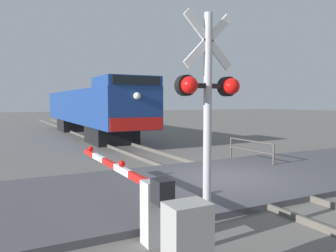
% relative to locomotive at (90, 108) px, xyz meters
% --- Properties ---
extents(ground_plane, '(160.00, 160.00, 0.00)m').
position_rel_locomotive_xyz_m(ground_plane, '(0.00, -15.80, -2.02)').
color(ground_plane, '#605E59').
extents(rail_track_left, '(0.08, 80.00, 0.15)m').
position_rel_locomotive_xyz_m(rail_track_left, '(-0.72, -15.80, -1.95)').
color(rail_track_left, '#59544C').
rests_on(rail_track_left, ground_plane).
extents(rail_track_right, '(0.08, 80.00, 0.15)m').
position_rel_locomotive_xyz_m(rail_track_right, '(0.72, -15.80, -1.95)').
color(rail_track_right, '#59544C').
rests_on(rail_track_right, ground_plane).
extents(road_surface, '(36.00, 5.34, 0.15)m').
position_rel_locomotive_xyz_m(road_surface, '(0.00, -15.80, -1.94)').
color(road_surface, '#47474C').
rests_on(road_surface, ground_plane).
extents(locomotive, '(2.93, 18.40, 3.81)m').
position_rel_locomotive_xyz_m(locomotive, '(0.00, 0.00, 0.00)').
color(locomotive, black).
rests_on(locomotive, ground_plane).
extents(crossing_signal, '(1.18, 0.33, 3.99)m').
position_rel_locomotive_xyz_m(crossing_signal, '(-3.08, -19.42, 0.45)').
color(crossing_signal, '#ADADB2').
rests_on(crossing_signal, ground_plane).
extents(crossing_gate, '(0.36, 5.25, 1.24)m').
position_rel_locomotive_xyz_m(crossing_gate, '(-3.85, -18.27, -1.25)').
color(crossing_gate, silver).
rests_on(crossing_gate, ground_plane).
extents(utility_cabinet, '(0.55, 0.41, 1.24)m').
position_rel_locomotive_xyz_m(utility_cabinet, '(-4.16, -20.56, -1.40)').
color(utility_cabinet, '#999993').
rests_on(utility_cabinet, ground_plane).
extents(guard_railing, '(0.08, 2.60, 0.95)m').
position_rel_locomotive_xyz_m(guard_railing, '(2.95, -13.74, -1.40)').
color(guard_railing, '#4C4742').
rests_on(guard_railing, ground_plane).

